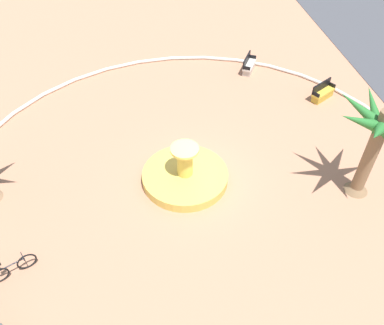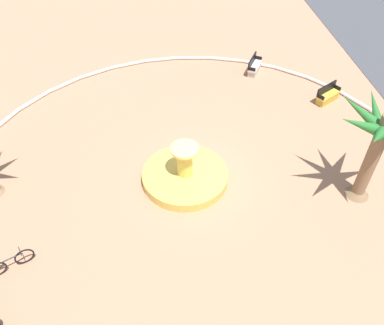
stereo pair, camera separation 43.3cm
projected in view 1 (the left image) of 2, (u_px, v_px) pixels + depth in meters
The scene contains 7 objects.
ground_plane at pixel (195, 178), 17.85m from camera, with size 80.00×80.00×0.00m, color tan.
plaza_curb at pixel (195, 176), 17.79m from camera, with size 22.12×22.12×0.20m, color silver.
fountain at pixel (185, 175), 17.56m from camera, with size 3.86×3.86×1.92m.
palm_tree_by_curb at pixel (380, 133), 15.05m from camera, with size 3.84×3.79×4.53m.
bench_east at pixel (323, 93), 22.22m from camera, with size 1.29×1.61×1.00m.
bench_west at pixel (249, 66), 24.43m from camera, with size 1.65×1.19×1.00m.
bicycle_red_frame at pixel (13, 268), 14.04m from camera, with size 0.84×1.56×0.94m.
Camera 1 is at (12.32, -1.84, 12.81)m, focal length 36.59 mm.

